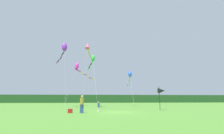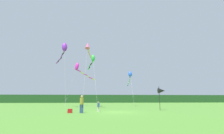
{
  "view_description": "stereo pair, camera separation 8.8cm",
  "coord_description": "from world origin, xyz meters",
  "px_view_note": "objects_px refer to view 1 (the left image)",
  "views": [
    {
      "loc": [
        -2.34,
        -18.19,
        1.44
      ],
      "look_at": [
        0.0,
        6.0,
        6.23
      ],
      "focal_mm": 25.96,
      "sensor_mm": 36.0,
      "label": 1
    },
    {
      "loc": [
        -2.26,
        -18.2,
        1.44
      ],
      "look_at": [
        0.0,
        6.0,
        6.23
      ],
      "focal_mm": 25.96,
      "sensor_mm": 36.0,
      "label": 2
    }
  ],
  "objects_px": {
    "person_adult": "(82,103)",
    "kite_magenta": "(79,69)",
    "kite_green": "(93,59)",
    "kite_blue": "(130,76)",
    "cooler_box": "(70,111)",
    "banner_flag_pole": "(162,91)",
    "kite_rainbow": "(88,47)",
    "person_child": "(99,106)",
    "kite_purple": "(64,49)"
  },
  "relations": [
    {
      "from": "kite_green",
      "to": "kite_rainbow",
      "type": "xyz_separation_m",
      "value": [
        -0.95,
        1.8,
        2.75
      ]
    },
    {
      "from": "banner_flag_pole",
      "to": "kite_blue",
      "type": "distance_m",
      "value": 12.72
    },
    {
      "from": "kite_purple",
      "to": "kite_blue",
      "type": "xyz_separation_m",
      "value": [
        12.86,
        4.01,
        -4.27
      ]
    },
    {
      "from": "person_adult",
      "to": "kite_rainbow",
      "type": "height_order",
      "value": "kite_rainbow"
    },
    {
      "from": "person_adult",
      "to": "kite_rainbow",
      "type": "bearing_deg",
      "value": 91.04
    },
    {
      "from": "cooler_box",
      "to": "kite_rainbow",
      "type": "height_order",
      "value": "kite_rainbow"
    },
    {
      "from": "kite_purple",
      "to": "kite_magenta",
      "type": "height_order",
      "value": "kite_purple"
    },
    {
      "from": "kite_purple",
      "to": "kite_blue",
      "type": "height_order",
      "value": "kite_purple"
    },
    {
      "from": "cooler_box",
      "to": "kite_blue",
      "type": "height_order",
      "value": "kite_blue"
    },
    {
      "from": "banner_flag_pole",
      "to": "kite_blue",
      "type": "relative_size",
      "value": 0.33
    },
    {
      "from": "kite_green",
      "to": "kite_magenta",
      "type": "relative_size",
      "value": 0.97
    },
    {
      "from": "cooler_box",
      "to": "kite_blue",
      "type": "relative_size",
      "value": 0.05
    },
    {
      "from": "person_child",
      "to": "banner_flag_pole",
      "type": "xyz_separation_m",
      "value": [
        8.27,
        1.97,
        1.83
      ]
    },
    {
      "from": "person_adult",
      "to": "cooler_box",
      "type": "bearing_deg",
      "value": 167.56
    },
    {
      "from": "kite_green",
      "to": "kite_magenta",
      "type": "bearing_deg",
      "value": 110.55
    },
    {
      "from": "person_child",
      "to": "kite_magenta",
      "type": "height_order",
      "value": "kite_magenta"
    },
    {
      "from": "person_adult",
      "to": "banner_flag_pole",
      "type": "bearing_deg",
      "value": 17.87
    },
    {
      "from": "person_child",
      "to": "banner_flag_pole",
      "type": "bearing_deg",
      "value": 13.38
    },
    {
      "from": "person_child",
      "to": "cooler_box",
      "type": "height_order",
      "value": "person_child"
    },
    {
      "from": "kite_rainbow",
      "to": "kite_blue",
      "type": "relative_size",
      "value": 1.25
    },
    {
      "from": "kite_blue",
      "to": "kite_magenta",
      "type": "bearing_deg",
      "value": 168.71
    },
    {
      "from": "banner_flag_pole",
      "to": "kite_magenta",
      "type": "height_order",
      "value": "kite_magenta"
    },
    {
      "from": "kite_purple",
      "to": "kite_blue",
      "type": "relative_size",
      "value": 1.23
    },
    {
      "from": "cooler_box",
      "to": "kite_purple",
      "type": "relative_size",
      "value": 0.04
    },
    {
      "from": "person_child",
      "to": "kite_magenta",
      "type": "bearing_deg",
      "value": 104.17
    },
    {
      "from": "kite_rainbow",
      "to": "kite_purple",
      "type": "distance_m",
      "value": 4.36
    },
    {
      "from": "kite_green",
      "to": "person_adult",
      "type": "bearing_deg",
      "value": -94.65
    },
    {
      "from": "person_adult",
      "to": "banner_flag_pole",
      "type": "distance_m",
      "value": 10.64
    },
    {
      "from": "person_adult",
      "to": "person_child",
      "type": "relative_size",
      "value": 1.58
    },
    {
      "from": "kite_magenta",
      "to": "kite_blue",
      "type": "bearing_deg",
      "value": -11.29
    },
    {
      "from": "banner_flag_pole",
      "to": "kite_magenta",
      "type": "relative_size",
      "value": 0.33
    },
    {
      "from": "kite_magenta",
      "to": "person_adult",
      "type": "bearing_deg",
      "value": -82.42
    },
    {
      "from": "kite_magenta",
      "to": "kite_green",
      "type": "bearing_deg",
      "value": -69.45
    },
    {
      "from": "cooler_box",
      "to": "person_adult",
      "type": "bearing_deg",
      "value": -12.44
    },
    {
      "from": "person_adult",
      "to": "kite_purple",
      "type": "xyz_separation_m",
      "value": [
        -4.53,
        11.31,
        9.31
      ]
    },
    {
      "from": "cooler_box",
      "to": "kite_green",
      "type": "distance_m",
      "value": 12.03
    },
    {
      "from": "banner_flag_pole",
      "to": "kite_magenta",
      "type": "distance_m",
      "value": 19.59
    },
    {
      "from": "person_adult",
      "to": "kite_blue",
      "type": "relative_size",
      "value": 0.19
    },
    {
      "from": "kite_rainbow",
      "to": "kite_purple",
      "type": "bearing_deg",
      "value": 176.59
    },
    {
      "from": "cooler_box",
      "to": "kite_rainbow",
      "type": "relative_size",
      "value": 0.04
    },
    {
      "from": "kite_blue",
      "to": "cooler_box",
      "type": "bearing_deg",
      "value": -122.34
    },
    {
      "from": "kite_green",
      "to": "person_child",
      "type": "bearing_deg",
      "value": -82.78
    },
    {
      "from": "person_child",
      "to": "kite_magenta",
      "type": "relative_size",
      "value": 0.12
    },
    {
      "from": "banner_flag_pole",
      "to": "kite_rainbow",
      "type": "distance_m",
      "value": 15.29
    },
    {
      "from": "kite_blue",
      "to": "person_child",
      "type": "bearing_deg",
      "value": -115.07
    },
    {
      "from": "banner_flag_pole",
      "to": "kite_rainbow",
      "type": "xyz_separation_m",
      "value": [
        -10.23,
        7.81,
        8.26
      ]
    },
    {
      "from": "person_child",
      "to": "kite_rainbow",
      "type": "height_order",
      "value": "kite_rainbow"
    },
    {
      "from": "person_adult",
      "to": "kite_magenta",
      "type": "xyz_separation_m",
      "value": [
        -2.32,
        17.45,
        6.85
      ]
    },
    {
      "from": "cooler_box",
      "to": "kite_blue",
      "type": "bearing_deg",
      "value": 57.66
    },
    {
      "from": "kite_rainbow",
      "to": "kite_magenta",
      "type": "bearing_deg",
      "value": 108.36
    }
  ]
}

